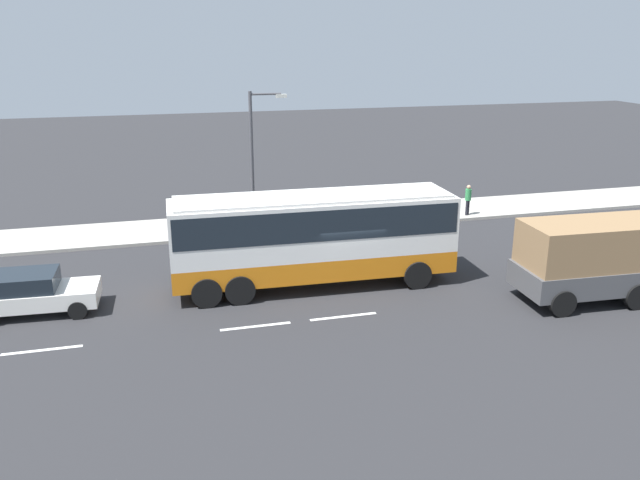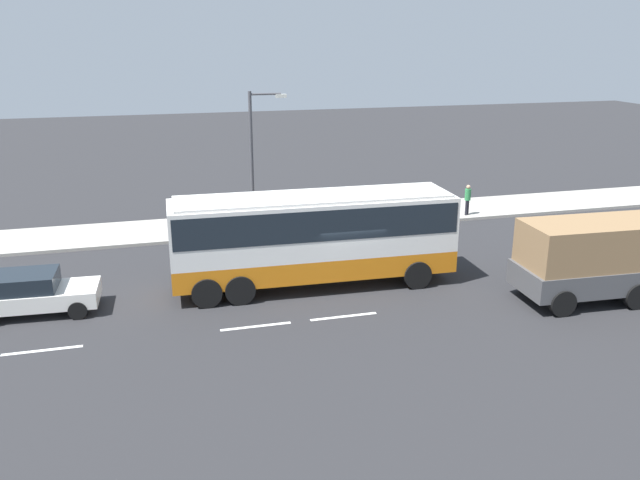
{
  "view_description": "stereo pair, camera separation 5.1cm",
  "coord_description": "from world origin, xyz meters",
  "px_view_note": "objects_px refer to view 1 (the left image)",
  "views": [
    {
      "loc": [
        -7.17,
        -23.01,
        9.47
      ],
      "look_at": [
        -0.82,
        0.69,
        1.69
      ],
      "focal_mm": 36.8,
      "sensor_mm": 36.0,
      "label": 1
    },
    {
      "loc": [
        -7.22,
        -23.0,
        9.47
      ],
      "look_at": [
        -0.82,
        0.69,
        1.69
      ],
      "focal_mm": 36.8,
      "sensor_mm": 36.0,
      "label": 2
    }
  ],
  "objects_px": {
    "car_white_minivan": "(32,292)",
    "pedestrian_at_crossing": "(468,198)",
    "coach_bus": "(314,231)",
    "cargo_truck": "(620,256)",
    "pedestrian_near_curb": "(286,209)",
    "street_lamp": "(256,153)"
  },
  "relations": [
    {
      "from": "car_white_minivan",
      "to": "pedestrian_at_crossing",
      "type": "distance_m",
      "value": 21.94
    },
    {
      "from": "coach_bus",
      "to": "cargo_truck",
      "type": "bearing_deg",
      "value": -19.06
    },
    {
      "from": "coach_bus",
      "to": "pedestrian_at_crossing",
      "type": "distance_m",
      "value": 12.87
    },
    {
      "from": "coach_bus",
      "to": "cargo_truck",
      "type": "relative_size",
      "value": 1.33
    },
    {
      "from": "cargo_truck",
      "to": "pedestrian_at_crossing",
      "type": "height_order",
      "value": "cargo_truck"
    },
    {
      "from": "pedestrian_near_curb",
      "to": "coach_bus",
      "type": "bearing_deg",
      "value": 35.13
    },
    {
      "from": "coach_bus",
      "to": "cargo_truck",
      "type": "xyz_separation_m",
      "value": [
        10.63,
        -4.05,
        -0.63
      ]
    },
    {
      "from": "coach_bus",
      "to": "pedestrian_near_curb",
      "type": "height_order",
      "value": "coach_bus"
    },
    {
      "from": "car_white_minivan",
      "to": "street_lamp",
      "type": "relative_size",
      "value": 0.63
    },
    {
      "from": "coach_bus",
      "to": "pedestrian_near_curb",
      "type": "bearing_deg",
      "value": 87.68
    },
    {
      "from": "pedestrian_at_crossing",
      "to": "cargo_truck",
      "type": "bearing_deg",
      "value": -36.87
    },
    {
      "from": "coach_bus",
      "to": "car_white_minivan",
      "type": "distance_m",
      "value": 10.31
    },
    {
      "from": "car_white_minivan",
      "to": "street_lamp",
      "type": "distance_m",
      "value": 12.17
    },
    {
      "from": "coach_bus",
      "to": "car_white_minivan",
      "type": "relative_size",
      "value": 2.56
    },
    {
      "from": "car_white_minivan",
      "to": "pedestrian_near_curb",
      "type": "xyz_separation_m",
      "value": [
        10.77,
        7.75,
        0.3
      ]
    },
    {
      "from": "coach_bus",
      "to": "pedestrian_at_crossing",
      "type": "bearing_deg",
      "value": 37.42
    },
    {
      "from": "pedestrian_near_curb",
      "to": "car_white_minivan",
      "type": "bearing_deg",
      "value": -15.0
    },
    {
      "from": "coach_bus",
      "to": "cargo_truck",
      "type": "distance_m",
      "value": 11.39
    },
    {
      "from": "car_white_minivan",
      "to": "pedestrian_near_curb",
      "type": "distance_m",
      "value": 13.27
    },
    {
      "from": "cargo_truck",
      "to": "pedestrian_at_crossing",
      "type": "bearing_deg",
      "value": 93.68
    },
    {
      "from": "cargo_truck",
      "to": "pedestrian_near_curb",
      "type": "xyz_separation_m",
      "value": [
        -10.07,
        11.8,
        -0.52
      ]
    },
    {
      "from": "coach_bus",
      "to": "street_lamp",
      "type": "relative_size",
      "value": 1.61
    }
  ]
}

